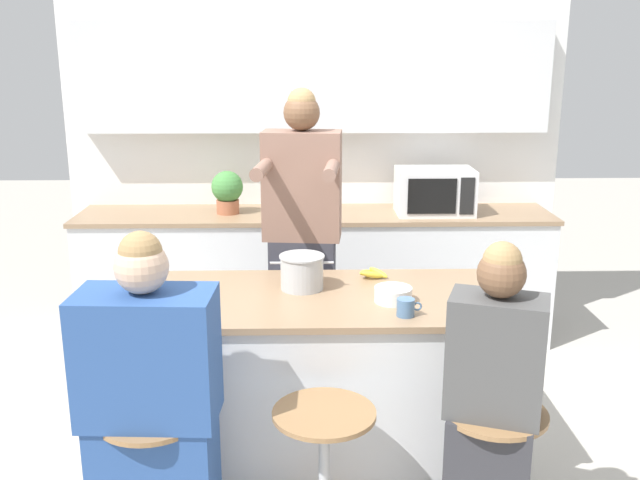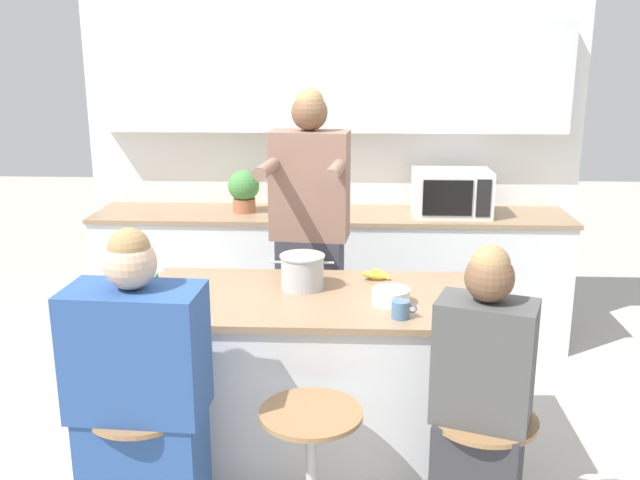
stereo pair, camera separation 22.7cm
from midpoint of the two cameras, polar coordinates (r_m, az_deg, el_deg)
name	(u,v)px [view 1 (the left image)]	position (r m, az deg, el deg)	size (l,w,h in m)	color
ground_plane	(320,462)	(3.76, -1.79, -17.38)	(16.00, 16.00, 0.00)	#B2ADA3
wall_back	(314,118)	(5.10, -1.76, 9.76)	(3.52, 0.22, 2.70)	white
back_counter	(315,276)	(5.04, -1.68, -2.90)	(3.27, 0.59, 0.92)	silver
kitchen_island	(320,381)	(3.54, -1.85, -11.22)	(1.68, 0.81, 0.89)	black
bar_stool_leftmost	(155,476)	(3.07, -15.23, -17.78)	(0.41, 0.41, 0.64)	#997047
bar_stool_center	(324,471)	(3.00, -1.95, -18.05)	(0.41, 0.41, 0.64)	#997047
bar_stool_rightmost	(491,471)	(3.06, 11.37, -17.68)	(0.41, 0.41, 0.64)	#997047
person_cooking	(302,253)	(4.00, -3.04, -1.08)	(0.48, 0.59, 1.82)	#383842
person_wrapped_blanket	(152,417)	(2.92, -15.57, -13.51)	(0.53, 0.31, 1.39)	#2D5193
person_seated_near	(491,421)	(2.92, 11.32, -14.06)	(0.41, 0.36, 1.34)	#333338
cooking_pot	(302,272)	(3.44, -3.35, -2.59)	(0.31, 0.22, 0.17)	#B7BABC
fruit_bowl	(393,294)	(3.28, 3.90, -4.39)	(0.17, 0.17, 0.07)	white
coffee_cup_near	(187,295)	(3.33, -12.56, -4.34)	(0.11, 0.08, 0.08)	#DB4C51
coffee_cup_far	(406,307)	(3.11, 4.81, -5.42)	(0.11, 0.08, 0.08)	#4C7099
banana_bunch	(372,273)	(3.61, 2.42, -2.70)	(0.17, 0.12, 0.05)	yellow
juice_carton	(150,295)	(3.26, -15.41, -4.29)	(0.08, 0.08, 0.17)	#38844C
microwave	(435,191)	(4.91, 7.85, 3.88)	(0.52, 0.35, 0.31)	white
potted_plant	(227,190)	(4.93, -8.75, 3.94)	(0.22, 0.22, 0.29)	#A86042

